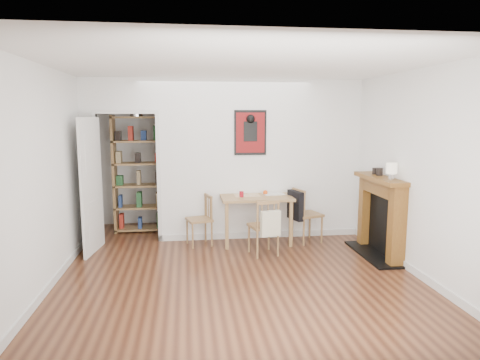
{
  "coord_description": "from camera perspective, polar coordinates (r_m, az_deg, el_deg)",
  "views": [
    {
      "loc": [
        -0.63,
        -5.49,
        2.02
      ],
      "look_at": [
        0.14,
        0.6,
        1.09
      ],
      "focal_mm": 32.0,
      "sensor_mm": 36.0,
      "label": 1
    }
  ],
  "objects": [
    {
      "name": "dining_table",
      "position": [
        6.8,
        2.16,
        -2.89
      ],
      "size": [
        1.12,
        0.71,
        0.76
      ],
      "color": "olive",
      "rests_on": "ground"
    },
    {
      "name": "mantel_lamp",
      "position": [
        6.11,
        19.56,
        1.35
      ],
      "size": [
        0.15,
        0.15,
        0.23
      ],
      "color": "silver",
      "rests_on": "fireplace"
    },
    {
      "name": "orange_fruit",
      "position": [
        6.89,
        3.4,
        -1.66
      ],
      "size": [
        0.07,
        0.07,
        0.07
      ],
      "primitive_type": "sphere",
      "color": "#DF470B",
      "rests_on": "dining_table"
    },
    {
      "name": "chair_right",
      "position": [
        6.96,
        8.81,
        -4.53
      ],
      "size": [
        0.6,
        0.55,
        0.88
      ],
      "color": "olive",
      "rests_on": "ground"
    },
    {
      "name": "notebook",
      "position": [
        6.94,
        4.48,
        -1.85
      ],
      "size": [
        0.35,
        0.28,
        0.02
      ],
      "primitive_type": "cube",
      "rotation": [
        0.0,
        0.0,
        0.15
      ],
      "color": "silver",
      "rests_on": "dining_table"
    },
    {
      "name": "fireplace",
      "position": [
        6.53,
        18.31,
        -4.28
      ],
      "size": [
        0.45,
        1.25,
        1.16
      ],
      "color": "brown",
      "rests_on": "ground"
    },
    {
      "name": "chair_front",
      "position": [
        6.27,
        3.18,
        -6.19
      ],
      "size": [
        0.5,
        0.54,
        0.84
      ],
      "color": "olive",
      "rests_on": "ground"
    },
    {
      "name": "ground",
      "position": [
        5.88,
        -0.64,
        -11.51
      ],
      "size": [
        5.2,
        5.2,
        0.0
      ],
      "primitive_type": "plane",
      "color": "brown",
      "rests_on": "ground"
    },
    {
      "name": "chair_left",
      "position": [
        6.76,
        -5.47,
        -5.35
      ],
      "size": [
        0.49,
        0.49,
        0.8
      ],
      "color": "olive",
      "rests_on": "ground"
    },
    {
      "name": "red_glass",
      "position": [
        6.69,
        0.2,
        -1.89
      ],
      "size": [
        0.07,
        0.07,
        0.09
      ],
      "primitive_type": "cylinder",
      "color": "maroon",
      "rests_on": "dining_table"
    },
    {
      "name": "ceramic_jar_b",
      "position": [
        6.65,
        17.52,
        1.15
      ],
      "size": [
        0.08,
        0.08,
        0.1
      ],
      "primitive_type": "cylinder",
      "color": "black",
      "rests_on": "fireplace"
    },
    {
      "name": "placemat",
      "position": [
        6.83,
        0.94,
        -2.03
      ],
      "size": [
        0.4,
        0.3,
        0.0
      ],
      "primitive_type": "cube",
      "rotation": [
        0.0,
        0.0,
        0.01
      ],
      "color": "beige",
      "rests_on": "dining_table"
    },
    {
      "name": "room_shell",
      "position": [
        6.91,
        -1.11,
        2.57
      ],
      "size": [
        5.2,
        5.2,
        5.2
      ],
      "color": "silver",
      "rests_on": "ground"
    },
    {
      "name": "ceramic_jar_a",
      "position": [
        6.51,
        18.1,
        1.06
      ],
      "size": [
        0.1,
        0.1,
        0.11
      ],
      "primitive_type": "cylinder",
      "color": "black",
      "rests_on": "fireplace"
    },
    {
      "name": "bookshelf",
      "position": [
        7.65,
        -13.36,
        0.71
      ],
      "size": [
        0.86,
        0.34,
        2.04
      ],
      "color": "olive",
      "rests_on": "ground"
    }
  ]
}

